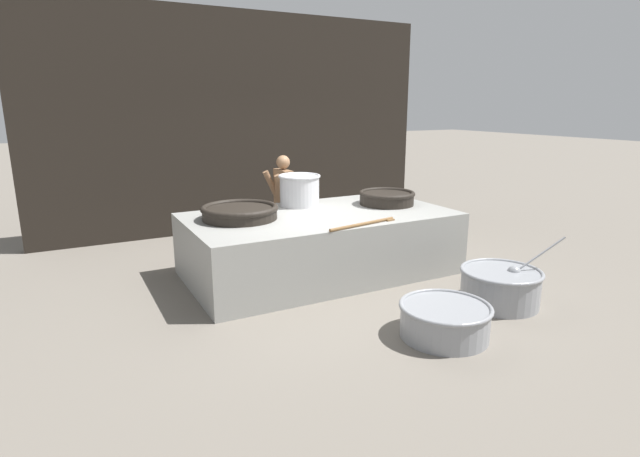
# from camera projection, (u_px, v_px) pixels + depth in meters

# --- Properties ---
(ground_plane) EXTENTS (60.00, 60.00, 0.00)m
(ground_plane) POSITION_uv_depth(u_px,v_px,m) (320.00, 272.00, 7.04)
(ground_plane) COLOR slate
(back_wall) EXTENTS (7.46, 0.24, 3.93)m
(back_wall) POSITION_uv_depth(u_px,v_px,m) (241.00, 123.00, 9.23)
(back_wall) COLOR black
(back_wall) RESTS_ON ground_plane
(hearth_platform) EXTENTS (3.61, 1.94, 0.85)m
(hearth_platform) POSITION_uv_depth(u_px,v_px,m) (320.00, 243.00, 6.94)
(hearth_platform) COLOR gray
(hearth_platform) RESTS_ON ground_plane
(giant_wok_near) EXTENTS (1.00, 1.00, 0.18)m
(giant_wok_near) POSITION_uv_depth(u_px,v_px,m) (240.00, 212.00, 6.48)
(giant_wok_near) COLOR black
(giant_wok_near) RESTS_ON hearth_platform
(giant_wok_far) EXTENTS (0.83, 0.83, 0.20)m
(giant_wok_far) POSITION_uv_depth(u_px,v_px,m) (387.00, 197.00, 7.42)
(giant_wok_far) COLOR black
(giant_wok_far) RESTS_ON hearth_platform
(stock_pot) EXTENTS (0.62, 0.62, 0.46)m
(stock_pot) POSITION_uv_depth(u_px,v_px,m) (300.00, 189.00, 7.31)
(stock_pot) COLOR silver
(stock_pot) RESTS_ON hearth_platform
(stirring_paddle) EXTENTS (1.04, 0.26, 0.04)m
(stirring_paddle) POSITION_uv_depth(u_px,v_px,m) (366.00, 224.00, 6.18)
(stirring_paddle) COLOR brown
(stirring_paddle) RESTS_ON hearth_platform
(cook) EXTENTS (0.35, 0.55, 1.54)m
(cook) POSITION_uv_depth(u_px,v_px,m) (283.00, 200.00, 7.88)
(cook) COLOR #8C6647
(cook) RESTS_ON ground_plane
(prep_bowl_vegetables) EXTENTS (1.18, 0.95, 0.81)m
(prep_bowl_vegetables) POSITION_uv_depth(u_px,v_px,m) (500.00, 285.00, 5.88)
(prep_bowl_vegetables) COLOR gray
(prep_bowl_vegetables) RESTS_ON ground_plane
(prep_bowl_meat) EXTENTS (0.94, 0.94, 0.35)m
(prep_bowl_meat) POSITION_uv_depth(u_px,v_px,m) (445.00, 319.00, 5.06)
(prep_bowl_meat) COLOR gray
(prep_bowl_meat) RESTS_ON ground_plane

